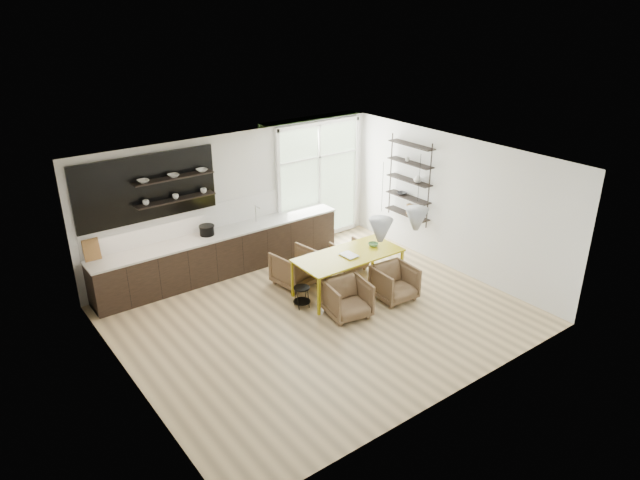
{
  "coord_description": "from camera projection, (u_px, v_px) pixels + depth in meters",
  "views": [
    {
      "loc": [
        -5.52,
        -7.35,
        5.51
      ],
      "look_at": [
        0.43,
        0.6,
        1.22
      ],
      "focal_mm": 32.0,
      "sensor_mm": 36.0,
      "label": 1
    }
  ],
  "objects": [
    {
      "name": "table_bowl",
      "position": [
        373.0,
        245.0,
        11.58
      ],
      "size": [
        0.21,
        0.21,
        0.07
      ],
      "primitive_type": "imported",
      "rotation": [
        0.0,
        0.0,
        0.02
      ],
      "color": "#57884F",
      "rests_on": "dining_table"
    },
    {
      "name": "armchair_back_right",
      "position": [
        349.0,
        255.0,
        12.36
      ],
      "size": [
        0.7,
        0.71,
        0.6
      ],
      "primitive_type": "imported",
      "rotation": [
        0.0,
        0.0,
        3.05
      ],
      "color": "brown",
      "rests_on": "ground"
    },
    {
      "name": "armchair_front_left",
      "position": [
        347.0,
        299.0,
        10.5
      ],
      "size": [
        0.87,
        0.89,
        0.7
      ],
      "primitive_type": "imported",
      "rotation": [
        0.0,
        0.0,
        -0.18
      ],
      "color": "brown",
      "rests_on": "ground"
    },
    {
      "name": "dining_table",
      "position": [
        348.0,
        257.0,
        11.24
      ],
      "size": [
        2.19,
        1.01,
        0.79
      ],
      "rotation": [
        0.0,
        0.0,
        -0.02
      ],
      "color": "#B09F0E",
      "rests_on": "ground"
    },
    {
      "name": "wire_stool",
      "position": [
        302.0,
        294.0,
        10.82
      ],
      "size": [
        0.33,
        0.33,
        0.42
      ],
      "rotation": [
        0.0,
        0.0,
        0.42
      ],
      "color": "black",
      "rests_on": "ground"
    },
    {
      "name": "right_shelving",
      "position": [
        410.0,
        183.0,
        12.68
      ],
      "size": [
        0.26,
        1.22,
        1.9
      ],
      "color": "black",
      "rests_on": "ground"
    },
    {
      "name": "room",
      "position": [
        311.0,
        219.0,
        11.17
      ],
      "size": [
        7.02,
        6.01,
        2.91
      ],
      "color": "#DDBF8A",
      "rests_on": "ground"
    },
    {
      "name": "armchair_front_right",
      "position": [
        395.0,
        283.0,
        11.08
      ],
      "size": [
        0.78,
        0.8,
        0.69
      ],
      "primitive_type": "imported",
      "rotation": [
        0.0,
        0.0,
        -0.07
      ],
      "color": "brown",
      "rests_on": "ground"
    },
    {
      "name": "armchair_back_left",
      "position": [
        295.0,
        268.0,
        11.64
      ],
      "size": [
        0.9,
        0.92,
        0.74
      ],
      "primitive_type": "imported",
      "rotation": [
        0.0,
        0.0,
        3.29
      ],
      "color": "brown",
      "rests_on": "ground"
    },
    {
      "name": "kitchen_run",
      "position": [
        218.0,
        248.0,
        11.98
      ],
      "size": [
        5.54,
        0.69,
        2.75
      ],
      "color": "black",
      "rests_on": "ground"
    },
    {
      "name": "table_book",
      "position": [
        344.0,
        257.0,
        11.07
      ],
      "size": [
        0.26,
        0.35,
        0.03
      ],
      "primitive_type": "imported",
      "rotation": [
        0.0,
        0.0,
        0.03
      ],
      "color": "white",
      "rests_on": "dining_table"
    }
  ]
}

